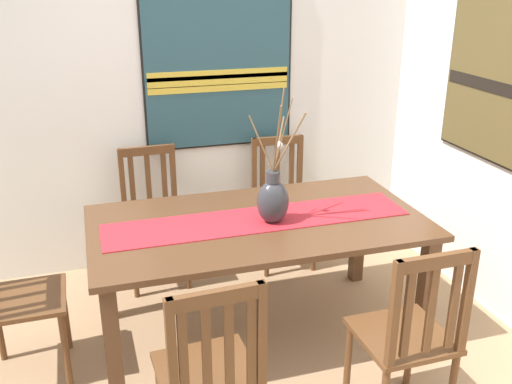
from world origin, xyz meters
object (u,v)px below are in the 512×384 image
at_px(chair_4, 210,373).
at_px(painting_on_side_wall, 497,65).
at_px(centerpiece_vase, 273,199).
at_px(chair_3, 153,214).
at_px(chair_1, 282,200).
at_px(painting_on_back_wall, 218,60).
at_px(chair_2, 409,336).
at_px(chair_0, 12,295).
at_px(dining_table, 258,236).

distance_m(chair_4, painting_on_side_wall, 2.47).
distance_m(centerpiece_vase, chair_3, 1.17).
height_order(chair_1, painting_on_back_wall, painting_on_back_wall).
distance_m(chair_1, painting_on_back_wall, 1.12).
bearing_deg(chair_1, chair_2, -90.14).
bearing_deg(chair_4, painting_on_side_wall, 26.00).
relative_size(chair_0, chair_3, 1.04).
bearing_deg(centerpiece_vase, chair_0, 177.93).
relative_size(dining_table, chair_3, 2.00).
bearing_deg(chair_3, chair_0, -133.78).
relative_size(dining_table, chair_1, 2.01).
height_order(chair_3, chair_4, chair_4).
height_order(chair_2, painting_on_side_wall, painting_on_side_wall).
xyz_separation_m(painting_on_back_wall, painting_on_side_wall, (1.47, -1.09, 0.06)).
bearing_deg(chair_2, centerpiece_vase, 113.71).
distance_m(chair_0, painting_on_side_wall, 3.06).
distance_m(centerpiece_vase, chair_4, 1.11).
bearing_deg(chair_1, painting_on_side_wall, -37.83).
bearing_deg(painting_on_side_wall, chair_1, 142.17).
distance_m(dining_table, painting_on_back_wall, 1.42).
relative_size(chair_1, chair_4, 0.96).
height_order(centerpiece_vase, chair_1, centerpiece_vase).
height_order(dining_table, chair_2, chair_2).
xyz_separation_m(dining_table, chair_0, (-1.35, -0.01, -0.15)).
height_order(chair_1, chair_3, chair_3).
height_order(dining_table, centerpiece_vase, centerpiece_vase).
height_order(dining_table, painting_on_back_wall, painting_on_back_wall).
height_order(chair_4, painting_on_side_wall, painting_on_side_wall).
height_order(centerpiece_vase, chair_0, centerpiece_vase).
xyz_separation_m(dining_table, chair_1, (0.46, 0.88, -0.17)).
height_order(chair_0, painting_on_side_wall, painting_on_side_wall).
bearing_deg(chair_4, dining_table, 62.11).
height_order(chair_0, chair_2, same).
xyz_separation_m(chair_1, chair_3, (-0.96, -0.00, 0.00)).
bearing_deg(chair_4, chair_2, -0.07).
bearing_deg(dining_table, centerpiece_vase, -39.59).
height_order(centerpiece_vase, chair_3, centerpiece_vase).
height_order(chair_1, chair_4, chair_4).
relative_size(chair_1, painting_on_back_wall, 0.75).
bearing_deg(chair_1, chair_4, -117.66).
xyz_separation_m(chair_3, chair_4, (0.01, -1.81, 0.01)).
bearing_deg(chair_0, painting_on_back_wall, 39.39).
bearing_deg(chair_4, chair_0, 133.04).
relative_size(chair_3, painting_on_back_wall, 0.76).
height_order(painting_on_back_wall, painting_on_side_wall, painting_on_side_wall).
bearing_deg(chair_1, chair_3, -179.91).
distance_m(dining_table, chair_2, 1.04).
relative_size(chair_0, chair_1, 1.05).
relative_size(painting_on_back_wall, painting_on_side_wall, 1.08).
relative_size(dining_table, chair_0, 1.92).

